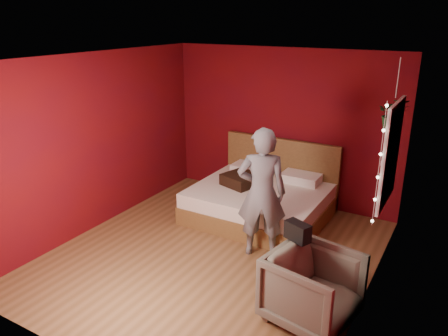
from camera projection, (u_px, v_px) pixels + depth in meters
floor at (213, 254)px, 5.94m from camera, size 4.50×4.50×0.00m
room_walls at (212, 135)px, 5.38m from camera, size 4.04×4.54×2.62m
window at (391, 154)px, 5.24m from camera, size 0.05×0.97×1.27m
fairy_lights at (379, 166)px, 4.83m from camera, size 0.04×0.04×1.45m
bed at (262, 199)px, 6.99m from camera, size 2.03×1.73×1.12m
person at (262, 193)px, 5.69m from camera, size 0.76×0.65×1.77m
armchair at (313, 288)px, 4.54m from camera, size 1.00×0.98×0.79m
handbag at (298, 231)px, 4.67m from camera, size 0.32×0.24×0.20m
throw_pillow at (241, 180)px, 6.96m from camera, size 0.62×0.62×0.18m
hanging_plant at (393, 114)px, 5.46m from camera, size 0.44×0.41×0.90m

